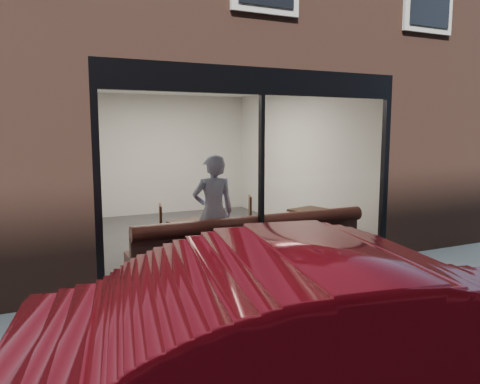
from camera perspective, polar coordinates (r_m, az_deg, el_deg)
name	(u,v)px	position (r m, az deg, el deg)	size (l,w,h in m)	color
ground	(341,323)	(5.89, 12.25, -15.38)	(120.00, 120.00, 0.00)	black
sidewalk_near	(296,296)	(6.65, 6.88, -12.47)	(40.00, 2.00, 0.01)	gray
kerb_near	(344,320)	(5.83, 12.57, -15.00)	(40.00, 0.10, 0.12)	gray
host_building_pier_left	(0,159)	(12.30, -27.18, 3.63)	(2.50, 12.00, 3.20)	brown
host_building_pier_right	(279,152)	(14.19, 4.77, 4.88)	(2.50, 12.00, 3.20)	brown
host_building_backfill	(133,150)	(15.65, -12.97, 4.97)	(5.00, 6.00, 3.20)	brown
cafe_floor	(197,236)	(10.12, -5.31, -5.31)	(6.00, 6.00, 0.00)	#2D2D30
cafe_ceiling	(195,85)	(9.90, -5.55, 12.87)	(6.00, 6.00, 0.00)	white
cafe_wall_back	(157,155)	(12.73, -10.03, 4.47)	(5.00, 5.00, 0.00)	silver
cafe_wall_left	(70,166)	(9.34, -19.97, 2.98)	(6.00, 6.00, 0.00)	silver
cafe_wall_right	(297,159)	(10.98, 6.91, 4.03)	(6.00, 6.00, 0.00)	silver
storefront_kick	(261,266)	(7.47, 2.55, -8.98)	(5.00, 0.10, 0.30)	black
storefront_header	(262,81)	(7.19, 2.69, 13.34)	(5.00, 0.10, 0.40)	black
storefront_mullion	(261,178)	(7.19, 2.62, 1.77)	(0.06, 0.10, 2.50)	black
storefront_glass	(262,178)	(7.17, 2.73, 1.74)	(4.80, 4.80, 0.00)	white
banquette	(250,255)	(7.79, 1.17, -7.69)	(4.00, 0.55, 0.45)	#371914
person	(213,212)	(7.64, -3.27, -2.48)	(0.69, 0.45, 1.89)	#8F9CC3
cafe_table_left	(191,223)	(7.85, -6.04, -3.75)	(0.59, 0.59, 0.04)	#302112
cafe_table_right	(312,211)	(9.06, 8.75, -2.26)	(0.68, 0.68, 0.04)	#302112
cafe_chair_left	(150,244)	(8.60, -10.86, -6.24)	(0.42, 0.42, 0.04)	#302112
cafe_chair_right	(241,230)	(9.57, 0.09, -4.69)	(0.42, 0.42, 0.04)	#302112
wall_poster	(72,173)	(9.50, -19.77, 2.18)	(0.02, 0.61, 0.82)	white
parked_car	(375,355)	(3.46, 16.11, -18.57)	(1.65, 4.72, 1.56)	maroon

